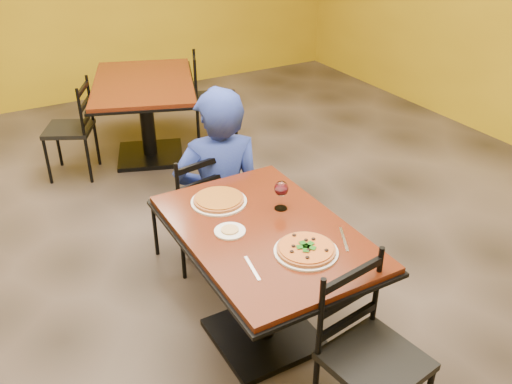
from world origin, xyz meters
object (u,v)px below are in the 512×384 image
pizza_main (306,249)px  pizza_far (219,199)px  chair_main_near (375,362)px  chair_main_far (188,204)px  plate_main (306,252)px  table_main (264,259)px  side_plate (230,231)px  table_second (145,101)px  chair_second_right (215,99)px  chair_second_left (69,130)px  wine_glass (281,194)px  plate_far (219,202)px  diner (219,176)px

pizza_main → pizza_far: same height
chair_main_near → chair_main_far: chair_main_near is taller
chair_main_near → chair_main_far: size_ratio=1.04×
chair_main_near → plate_main: 0.58m
table_main → side_plate: 0.27m
table_second → chair_second_right: chair_second_right is taller
chair_second_left → chair_second_right: size_ratio=0.95×
table_second → wine_glass: bearing=-92.0°
chair_main_far → side_plate: bearing=71.3°
table_main → table_second: 2.62m
chair_main_near → pizza_main: chair_main_near is taller
plate_main → side_plate: same height
chair_main_far → plate_far: bearing=75.1°
table_second → chair_main_far: chair_main_far is taller
pizza_main → plate_far: (-0.16, 0.63, -0.02)m
chair_main_near → chair_second_left: (-0.57, 3.36, -0.01)m
table_second → plate_main: plate_main is taller
chair_main_far → plate_main: size_ratio=2.74×
diner → wine_glass: diner is taller
chair_main_near → diner: diner is taller
wine_glass → side_plate: bearing=-168.9°
diner → pizza_main: bearing=100.4°
diner → pizza_far: (-0.25, -0.52, 0.16)m
diner → plate_main: bearing=100.4°
chair_second_left → diner: (0.61, -1.73, 0.18)m
pizza_far → chair_main_near: bearing=-79.2°
plate_main → wine_glass: wine_glass is taller
table_main → chair_second_right: (0.97, 2.60, -0.11)m
pizza_far → side_plate: (-0.08, -0.29, -0.02)m
chair_second_left → pizza_main: bearing=36.7°
chair_main_near → chair_second_left: size_ratio=1.03×
table_second → chair_second_right: 0.71m
chair_main_near → chair_second_right: chair_second_right is taller
chair_main_far → chair_second_left: chair_second_left is taller
chair_main_far → chair_second_right: chair_second_right is taller
table_second → diner: size_ratio=1.27×
chair_second_right → pizza_main: size_ratio=3.16×
diner → pizza_far: diner is taller
table_main → chair_main_near: size_ratio=1.40×
wine_glass → plate_far: bearing=139.7°
chair_second_left → diner: diner is taller
plate_far → pizza_far: size_ratio=1.11×
table_second → pizza_far: size_ratio=5.56×
plate_far → wine_glass: wine_glass is taller
chair_main_near → plate_main: (-0.06, 0.49, 0.32)m
pizza_far → plate_main: bearing=-76.1°
chair_main_near → chair_second_right: (0.84, 3.36, 0.01)m
plate_far → wine_glass: 0.36m
plate_main → plate_far: bearing=103.9°
chair_second_right → pizza_far: (-1.06, -2.25, 0.32)m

